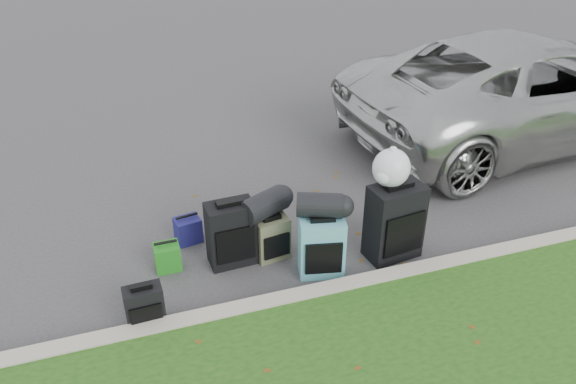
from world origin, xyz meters
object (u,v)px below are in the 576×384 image
object	(u,v)px
suv	(527,88)
suitcase_small_black	(145,307)
suitcase_large_black_left	(231,234)
suitcase_large_black_right	(394,222)
suitcase_olive	(272,238)
suitcase_teal	(322,247)
tote_green	(167,257)
tote_navy	(188,230)

from	to	relation	value
suv	suitcase_small_black	world-z (taller)	suv
suv	suitcase_large_black_left	xyz separation A→B (m)	(-4.97, -1.73, -0.43)
suitcase_small_black	suitcase_large_black_left	xyz separation A→B (m)	(0.98, 0.69, 0.14)
suitcase_large_black_right	suitcase_olive	bearing A→B (deg)	156.43
suv	suitcase_olive	distance (m)	4.91
suitcase_large_black_right	suitcase_teal	bearing A→B (deg)	176.20
suitcase_small_black	tote_green	distance (m)	0.84
suitcase_small_black	suitcase_teal	xyz separation A→B (m)	(1.81, 0.22, 0.11)
suitcase_teal	suitcase_olive	bearing A→B (deg)	146.66
suitcase_small_black	suitcase_large_black_right	world-z (taller)	suitcase_large_black_right
suitcase_large_black_left	tote_green	xyz separation A→B (m)	(-0.68, 0.09, -0.21)
suv	tote_green	size ratio (longest dim) A/B	19.06
suitcase_small_black	suitcase_large_black_right	size ratio (longest dim) A/B	0.51
tote_green	tote_navy	bearing A→B (deg)	55.00
suitcase_olive	suitcase_large_black_right	distance (m)	1.31
suv	suitcase_teal	size ratio (longest dim) A/B	8.68
suitcase_teal	suitcase_large_black_left	bearing A→B (deg)	162.67
tote_navy	suitcase_large_black_left	bearing A→B (deg)	-63.04
suitcase_large_black_left	tote_green	world-z (taller)	suitcase_large_black_left
suitcase_large_black_left	suitcase_large_black_right	bearing A→B (deg)	-17.21
suitcase_small_black	tote_green	world-z (taller)	suitcase_small_black
suitcase_teal	tote_green	bearing A→B (deg)	171.93
suitcase_large_black_right	tote_navy	size ratio (longest dim) A/B	2.88
suitcase_olive	suitcase_teal	distance (m)	0.59
suitcase_large_black_left	suitcase_teal	bearing A→B (deg)	-32.72
suitcase_large_black_right	tote_green	world-z (taller)	suitcase_large_black_right
suitcase_small_black	suitcase_large_black_left	world-z (taller)	suitcase_large_black_left
suitcase_small_black	suitcase_teal	distance (m)	1.83
suitcase_olive	tote_navy	bearing A→B (deg)	136.64
suitcase_small_black	suitcase_olive	distance (m)	1.54
tote_green	tote_navy	xyz separation A→B (m)	(0.29, 0.43, -0.00)
suitcase_teal	suitcase_small_black	bearing A→B (deg)	-160.64
suitcase_teal	tote_navy	distance (m)	1.58
suitcase_teal	tote_green	xyz separation A→B (m)	(-1.51, 0.57, -0.18)
suitcase_olive	suitcase_teal	world-z (taller)	suitcase_teal
suitcase_teal	tote_navy	size ratio (longest dim) A/B	2.20
tote_green	suv	bearing A→B (deg)	15.17
suitcase_large_black_left	suitcase_olive	size ratio (longest dim) A/B	1.47
suitcase_olive	suv	bearing A→B (deg)	13.54
suitcase_large_black_left	tote_navy	distance (m)	0.68
tote_green	tote_navy	size ratio (longest dim) A/B	1.00
suv	suitcase_large_black_left	size ratio (longest dim) A/B	7.89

